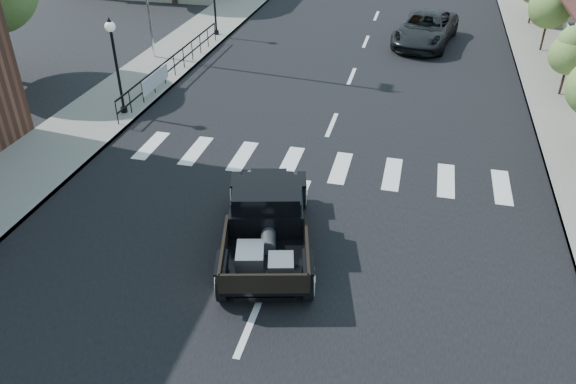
# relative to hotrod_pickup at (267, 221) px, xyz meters

# --- Properties ---
(ground) EXTENTS (120.00, 120.00, 0.00)m
(ground) POSITION_rel_hotrod_pickup_xyz_m (0.34, 0.44, -0.86)
(ground) COLOR black
(ground) RESTS_ON ground
(road) EXTENTS (14.00, 80.00, 0.02)m
(road) POSITION_rel_hotrod_pickup_xyz_m (0.34, 15.44, -0.85)
(road) COLOR black
(road) RESTS_ON ground
(road_markings) EXTENTS (12.00, 60.00, 0.06)m
(road_markings) POSITION_rel_hotrod_pickup_xyz_m (0.34, 10.44, -0.86)
(road_markings) COLOR silver
(road_markings) RESTS_ON ground
(sidewalk_left) EXTENTS (3.00, 80.00, 0.15)m
(sidewalk_left) POSITION_rel_hotrod_pickup_xyz_m (-8.16, 15.44, -0.78)
(sidewalk_left) COLOR gray
(sidewalk_left) RESTS_ON ground
(sidewalk_right) EXTENTS (3.00, 80.00, 0.15)m
(sidewalk_right) POSITION_rel_hotrod_pickup_xyz_m (8.84, 15.44, -0.78)
(sidewalk_right) COLOR gray
(sidewalk_right) RESTS_ON ground
(railing) EXTENTS (0.08, 10.00, 1.00)m
(railing) POSITION_rel_hotrod_pickup_xyz_m (-6.96, 10.44, -0.21)
(railing) COLOR black
(railing) RESTS_ON sidewalk_left
(banner) EXTENTS (0.04, 2.20, 0.60)m
(banner) POSITION_rel_hotrod_pickup_xyz_m (-6.88, 8.44, -0.41)
(banner) COLOR silver
(banner) RESTS_ON sidewalk_left
(lamp_post_b) EXTENTS (0.36, 0.36, 3.46)m
(lamp_post_b) POSITION_rel_hotrod_pickup_xyz_m (-7.26, 6.44, 1.02)
(lamp_post_b) COLOR black
(lamp_post_b) RESTS_ON sidewalk_left
(lamp_post_c) EXTENTS (0.36, 0.36, 3.46)m
(lamp_post_c) POSITION_rel_hotrod_pickup_xyz_m (-7.26, 16.44, 1.02)
(lamp_post_c) COLOR black
(lamp_post_c) RESTS_ON sidewalk_left
(small_tree_c) EXTENTS (1.55, 1.55, 2.59)m
(small_tree_c) POSITION_rel_hotrod_pickup_xyz_m (8.64, 12.10, 0.59)
(small_tree_c) COLOR olive
(small_tree_c) RESTS_ON sidewalk_right
(small_tree_d) EXTENTS (1.94, 1.94, 3.24)m
(small_tree_d) POSITION_rel_hotrod_pickup_xyz_m (8.64, 17.72, 0.91)
(small_tree_d) COLOR olive
(small_tree_d) RESTS_ON sidewalk_right
(hotrod_pickup) EXTENTS (3.44, 5.35, 1.71)m
(hotrod_pickup) POSITION_rel_hotrod_pickup_xyz_m (0.00, 0.00, 0.00)
(hotrod_pickup) COLOR black
(hotrod_pickup) RESTS_ON ground
(second_car) EXTENTS (3.38, 5.75, 1.50)m
(second_car) POSITION_rel_hotrod_pickup_xyz_m (3.19, 17.78, -0.11)
(second_car) COLOR black
(second_car) RESTS_ON ground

